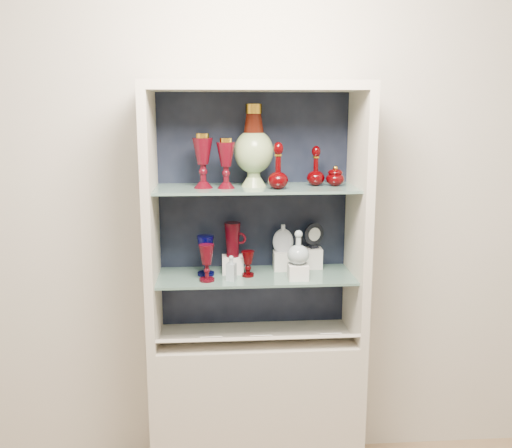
{
  "coord_description": "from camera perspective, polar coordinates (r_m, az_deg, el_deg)",
  "views": [
    {
      "loc": [
        -0.19,
        -1.04,
        1.83
      ],
      "look_at": [
        0.0,
        1.53,
        1.3
      ],
      "focal_mm": 40.0,
      "sensor_mm": 36.0,
      "label": 1
    }
  ],
  "objects": [
    {
      "name": "pedestal_lamp_left",
      "position": [
        2.59,
        -5.33,
        6.3
      ],
      "size": [
        0.12,
        0.12,
        0.25
      ],
      "primitive_type": null,
      "rotation": [
        0.0,
        0.0,
        -0.34
      ],
      "color": "#4D0811",
      "rests_on": "shelf_upper"
    },
    {
      "name": "clear_square_bottle",
      "position": [
        2.61,
        -2.49,
        -4.42
      ],
      "size": [
        0.05,
        0.05,
        0.12
      ],
      "primitive_type": null,
      "rotation": [
        0.0,
        0.0,
        -0.35
      ],
      "color": "#90A4A9",
      "rests_on": "shelf_lower"
    },
    {
      "name": "label_card_0",
      "position": [
        2.67,
        -4.5,
        -11.23
      ],
      "size": [
        0.1,
        0.06,
        0.03
      ],
      "primitive_type": "cube",
      "rotation": [
        -0.44,
        0.0,
        0.0
      ],
      "color": "white",
      "rests_on": "label_ledge"
    },
    {
      "name": "cabinet_top_cap",
      "position": [
        2.58,
        0.0,
        13.61
      ],
      "size": [
        1.0,
        0.4,
        0.04
      ],
      "primitive_type": "cube",
      "color": "beige",
      "rests_on": "cabinet_side_left"
    },
    {
      "name": "riser_ruby_pitcher",
      "position": [
        2.74,
        -2.34,
        -4.06
      ],
      "size": [
        0.1,
        0.1,
        0.08
      ],
      "primitive_type": "cube",
      "color": "silver",
      "rests_on": "shelf_lower"
    },
    {
      "name": "shelf_lower",
      "position": [
        2.71,
        -0.03,
        -5.21
      ],
      "size": [
        0.92,
        0.34,
        0.01
      ],
      "primitive_type": "cube",
      "color": "slate",
      "rests_on": "cabinet_side_left"
    },
    {
      "name": "ruby_decanter_a",
      "position": [
        2.54,
        2.23,
        6.13
      ],
      "size": [
        0.1,
        0.1,
        0.23
      ],
      "primitive_type": null,
      "rotation": [
        0.0,
        0.0,
        0.08
      ],
      "color": "#3F0001",
      "rests_on": "shelf_upper"
    },
    {
      "name": "cobalt_goblet",
      "position": [
        2.69,
        -5.06,
        -3.17
      ],
      "size": [
        0.1,
        0.1,
        0.19
      ],
      "primitive_type": null,
      "rotation": [
        0.0,
        0.0,
        0.23
      ],
      "color": "#040338",
      "rests_on": "shelf_lower"
    },
    {
      "name": "cabinet_back_panel",
      "position": [
        2.81,
        -0.28,
        1.28
      ],
      "size": [
        0.98,
        0.02,
        1.15
      ],
      "primitive_type": "cube",
      "color": "black",
      "rests_on": "cabinet_base"
    },
    {
      "name": "ruby_decanter_b",
      "position": [
        2.67,
        6.01,
        5.92
      ],
      "size": [
        0.1,
        0.1,
        0.2
      ],
      "primitive_type": null,
      "rotation": [
        0.0,
        0.0,
        0.25
      ],
      "color": "#3F0001",
      "rests_on": "shelf_upper"
    },
    {
      "name": "cabinet_base",
      "position": [
        2.96,
        0.0,
        -17.82
      ],
      "size": [
        1.0,
        0.4,
        0.75
      ],
      "primitive_type": "cube",
      "color": "beige",
      "rests_on": "ground"
    },
    {
      "name": "cameo_medallion",
      "position": [
        2.8,
        5.8,
        -1.13
      ],
      "size": [
        0.12,
        0.08,
        0.13
      ],
      "primitive_type": null,
      "rotation": [
        0.0,
        0.0,
        0.43
      ],
      "color": "black",
      "rests_on": "riser_cameo_medallion"
    },
    {
      "name": "label_card_2",
      "position": [
        2.68,
        0.49,
        -11.12
      ],
      "size": [
        0.1,
        0.06,
        0.03
      ],
      "primitive_type": "cube",
      "rotation": [
        -0.44,
        0.0,
        0.0
      ],
      "color": "white",
      "rests_on": "label_ledge"
    },
    {
      "name": "pedestal_lamp_right",
      "position": [
        2.57,
        -3.03,
        6.08
      ],
      "size": [
        0.09,
        0.09,
        0.23
      ],
      "primitive_type": null,
      "rotation": [
        0.0,
        0.0,
        0.02
      ],
      "color": "#4D0811",
      "rests_on": "shelf_upper"
    },
    {
      "name": "wall_back",
      "position": [
        2.83,
        -0.33,
        2.88
      ],
      "size": [
        3.5,
        0.02,
        2.8
      ],
      "primitive_type": "cube",
      "color": "beige",
      "rests_on": "ground"
    },
    {
      "name": "lidded_bowl",
      "position": [
        2.68,
        7.92,
        4.82
      ],
      "size": [
        0.1,
        0.1,
        0.1
      ],
      "primitive_type": null,
      "rotation": [
        0.0,
        0.0,
        0.21
      ],
      "color": "#3F0001",
      "rests_on": "shelf_upper"
    },
    {
      "name": "ruby_pitcher",
      "position": [
        2.71,
        -2.36,
        -1.57
      ],
      "size": [
        0.14,
        0.11,
        0.16
      ],
      "primitive_type": null,
      "rotation": [
        0.0,
        0.0,
        -0.31
      ],
      "color": "#4D0811",
      "rests_on": "riser_ruby_pitcher"
    },
    {
      "name": "shelf_upper",
      "position": [
        2.62,
        -0.03,
        3.6
      ],
      "size": [
        0.92,
        0.34,
        0.01
      ],
      "primitive_type": "cube",
      "color": "slate",
      "rests_on": "cabinet_side_left"
    },
    {
      "name": "flat_flask",
      "position": [
        2.76,
        2.72,
        -1.37
      ],
      "size": [
        0.1,
        0.05,
        0.14
      ],
      "primitive_type": null,
      "rotation": [
        0.0,
        0.0,
        -0.07
      ],
      "color": "#B1BAC6",
      "rests_on": "riser_flat_flask"
    },
    {
      "name": "enamel_urn",
      "position": [
        2.63,
        -0.23,
        7.84
      ],
      "size": [
        0.24,
        0.24,
        0.37
      ],
      "primitive_type": null,
      "rotation": [
        0.0,
        0.0,
        0.39
      ],
      "color": "#0A4F18",
      "rests_on": "shelf_upper"
    },
    {
      "name": "cabinet_side_right",
      "position": [
        2.7,
        10.19,
        0.67
      ],
      "size": [
        0.04,
        0.4,
        1.15
      ],
      "primitive_type": "cube",
      "color": "beige",
      "rests_on": "cabinet_base"
    },
    {
      "name": "clear_round_decanter",
      "position": [
        2.62,
        4.26,
        -2.43
      ],
      "size": [
        0.11,
        0.11,
        0.15
      ],
      "primitive_type": null,
      "rotation": [
        0.0,
        0.0,
        -0.11
      ],
      "color": "#90A4A9",
      "rests_on": "riser_clear_round_decanter"
    },
    {
      "name": "riser_cameo_medallion",
      "position": [
        2.83,
        5.75,
        -3.4
      ],
      "size": [
        0.08,
        0.08,
        0.1
      ],
      "primitive_type": "cube",
      "color": "silver",
      "rests_on": "shelf_lower"
    },
    {
      "name": "label_card_1",
      "position": [
        2.72,
        7.36,
        -10.84
      ],
      "size": [
        0.1,
        0.06,
        0.03
      ],
      "primitive_type": "cube",
      "rotation": [
        -0.44,
        0.0,
        0.0
      ],
      "color": "white",
      "rests_on": "label_ledge"
    },
    {
      "name": "cabinet_side_left",
      "position": [
        2.64,
        -10.46,
        0.38
      ],
      "size": [
        0.04,
        0.4,
        1.15
      ],
      "primitive_type": "cube",
      "color": "beige",
      "rests_on": "cabinet_base"
    },
    {
      "name": "ruby_goblet_small",
      "position": [
        2.67,
        -0.82,
        -4.01
      ],
      "size": [
        0.07,
        0.07,
        0.12
      ],
      "primitive_type": null,
      "rotation": [
        0.0,
        0.0,
        0.15
      ],
      "color": "#3F0001",
      "rests_on": "shelf_lower"
    },
    {
      "name": "label_ledge",
      "position": [
        2.68,
        0.18,
        -11.42
      ],
      "size": [
        0.92,
        0.17,
        0.09
      ],
      "primitive_type": "cube",
      "rotation": [
        -0.44,
        0.0,
        0.0
      ],
      "color": "beige",
      "rests_on": "cabinet_base"
    },
    {
      "name": "ruby_goblet_tall",
      "position": [
        2.6,
        -4.96,
        -3.9
      ],
      "size": [
        0.09,
        0.09,
        0.17
      ],
      "primitive_type": null,
      "rotation": [
        0.0,
        0.0,
        0.36
      ],
      "color": "#4D0811",
      "rests_on": "shelf_lower"
    },
    {
      "name": "riser_flat_flask",
      "position": [
        2.79,
        2.69,
        -3.67
      ],
      "size": [
        0.09,
        0.09,
        0.09
      ],
      "primitive_type": "cube",
      "color": "silver",
      "rests_on": "shelf_lower"
    },
    {
      "name": "riser_clear_round_decanter",
      "position": [
        2.65,
        4.22,
        -4.77
      ],
      "size": [
        0.09,
        0.09,
        0.07
      ],
      "primitive_type": "cube",
      "color": "silver",
      "rests_on": "shelf_lower"
    }
  ]
}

